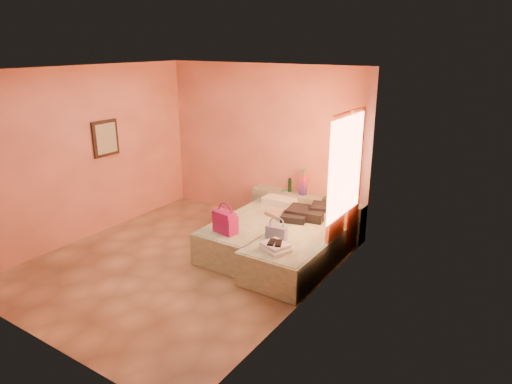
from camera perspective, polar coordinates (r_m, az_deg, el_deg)
ground at (r=6.98m, az=-9.19°, el=-8.76°), size 4.50×4.50×0.00m
room_walls at (r=6.66m, az=-5.37°, el=6.45°), size 4.02×4.51×2.81m
headboard_ledge at (r=7.92m, az=6.29°, el=-2.68°), size 2.05×0.30×0.65m
bed_left at (r=7.28m, az=-0.19°, el=-5.14°), size 0.92×2.01×0.50m
bed_right at (r=6.75m, az=5.56°, el=-7.20°), size 0.92×2.01×0.50m
water_bottle at (r=7.95m, az=4.23°, el=0.85°), size 0.08×0.08×0.24m
rainbow_box at (r=7.78m, az=5.91°, el=1.19°), size 0.10×0.10×0.44m
small_dish at (r=7.98m, az=3.57°, el=0.15°), size 0.11×0.11×0.03m
green_book at (r=7.62m, az=9.10°, el=-0.91°), size 0.23×0.19×0.03m
flower_vase at (r=7.47m, az=11.29°, el=-0.41°), size 0.28×0.28×0.29m
magenta_handbag at (r=6.62m, az=-3.84°, el=-3.75°), size 0.38×0.25×0.33m
khaki_garment at (r=7.31m, az=2.59°, el=-2.72°), size 0.37×0.33×0.05m
clothes_pile at (r=7.20m, az=6.73°, el=-2.58°), size 0.80×0.80×0.19m
blue_handbag at (r=6.43m, az=2.59°, el=-5.10°), size 0.31×0.16×0.19m
towel_stack at (r=6.09m, az=2.49°, el=-6.96°), size 0.44×0.42×0.10m
sandal_pair at (r=6.08m, az=2.36°, el=-6.36°), size 0.22×0.25×0.02m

